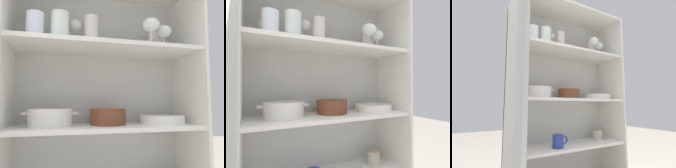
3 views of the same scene
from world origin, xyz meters
The scene contains 16 objects.
cupboard_back_panel centered at (0.00, 0.31, 0.72)m, with size 0.94×0.02×1.44m, color silver.
cupboard_side_left centered at (-0.46, 0.15, 0.72)m, with size 0.02×0.33×1.44m, color white.
cupboard_side_right centered at (0.46, 0.15, 0.72)m, with size 0.02×0.33×1.44m, color white.
shelf_board_middle centered at (0.00, 0.15, 0.72)m, with size 0.91×0.30×0.02m, color white.
shelf_board_upper centered at (0.00, 0.15, 1.11)m, with size 0.91×0.30×0.02m, color white.
tumbler_glass_0 centered at (-0.23, 0.10, 1.19)m, with size 0.08×0.08×0.14m.
tumbler_glass_1 centered at (-0.36, 0.20, 1.17)m, with size 0.06×0.06×0.10m.
tumbler_glass_2 centered at (0.29, 0.20, 1.19)m, with size 0.08×0.08×0.14m.
tumbler_glass_3 centered at (-0.34, 0.08, 1.18)m, with size 0.08×0.08×0.11m.
tumbler_glass_4 centered at (-0.08, 0.14, 1.19)m, with size 0.07×0.07×0.15m.
wine_glass_0 centered at (0.21, 0.08, 1.22)m, with size 0.09×0.09×0.14m.
wine_glass_1 centered at (-0.16, 0.18, 1.22)m, with size 0.08×0.08×0.14m.
wine_glass_2 centered at (0.30, 0.11, 1.21)m, with size 0.08×0.08×0.13m.
plate_stack_white centered at (0.30, 0.15, 0.75)m, with size 0.23×0.23×0.04m.
mixing_bowl_large centered at (0.01, 0.17, 0.77)m, with size 0.18×0.18×0.08m.
casserole_dish centered at (-0.27, 0.15, 0.77)m, with size 0.25×0.20×0.08m.
Camera 1 is at (-0.24, -0.90, 0.83)m, focal length 35.00 mm.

